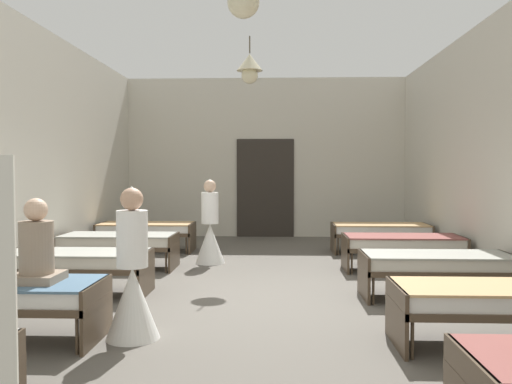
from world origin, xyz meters
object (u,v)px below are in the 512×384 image
Objects in this scene: bed_left_row_3 at (119,242)px; bed_left_row_4 at (146,230)px; bed_right_row_1 at (498,300)px; nurse_near_aisle at (210,233)px; bed_right_row_4 at (380,231)px; bed_left_row_2 at (76,262)px; nurse_mid_aisle at (133,285)px; bed_left_row_1 at (1,295)px; bed_right_row_3 at (403,244)px; bed_right_row_2 at (437,264)px; patient_seated_secondary at (37,251)px.

bed_left_row_4 is (0.00, 1.90, 0.00)m from bed_left_row_3.
nurse_near_aisle reaches higher than bed_right_row_1.
bed_right_row_4 is (4.68, 1.90, 0.00)m from bed_left_row_3.
bed_left_row_3 is 1.57m from nurse_near_aisle.
nurse_mid_aisle reaches higher than bed_left_row_2.
nurse_near_aisle is at bearing -26.52° from nurse_mid_aisle.
bed_right_row_3 is (4.68, 3.80, 0.00)m from bed_left_row_1.
bed_left_row_1 is at bearing 71.62° from nurse_mid_aisle.
bed_right_row_3 is at bearing 90.00° from bed_right_row_2.
bed_right_row_2 is (0.00, 1.90, 0.00)m from bed_right_row_1.
bed_right_row_2 is 1.00× the size of bed_left_row_4.
bed_right_row_2 and bed_left_row_3 have the same top height.
bed_left_row_1 and bed_right_row_1 have the same top height.
bed_left_row_3 is (-4.68, 1.90, 0.00)m from bed_right_row_2.
bed_left_row_3 is (0.00, 1.90, 0.00)m from bed_left_row_2.
patient_seated_secondary is at bearing -156.34° from bed_right_row_2.
bed_right_row_1 is 1.00× the size of bed_left_row_3.
bed_left_row_3 is 4.68m from bed_right_row_3.
bed_left_row_3 is (0.00, 3.80, 0.00)m from bed_left_row_1.
bed_left_row_1 is 1.00× the size of bed_right_row_2.
patient_seated_secondary reaches higher than bed_left_row_3.
bed_left_row_4 is at bearing -7.31° from nurse_near_aisle.
nurse_mid_aisle is (-3.44, -3.69, 0.09)m from bed_right_row_3.
bed_left_row_3 is at bearing -157.91° from bed_right_row_4.
nurse_mid_aisle reaches higher than bed_right_row_3.
bed_left_row_1 is 1.90m from bed_left_row_2.
nurse_near_aisle is (1.46, -1.33, 0.09)m from bed_left_row_4.
nurse_near_aisle is (-3.23, 0.57, 0.09)m from bed_right_row_3.
bed_left_row_2 is 3.80m from bed_left_row_4.
bed_left_row_3 is at bearing 140.94° from bed_right_row_1.
bed_right_row_1 is 5.70m from bed_right_row_4.
bed_left_row_1 is at bearing -90.00° from bed_left_row_4.
bed_left_row_1 is at bearing -157.91° from bed_right_row_2.
bed_left_row_3 is 1.28× the size of nurse_near_aisle.
bed_right_row_4 is at bearing -122.56° from nurse_near_aisle.
bed_right_row_2 is 2.38× the size of patient_seated_secondary.
nurse_near_aisle is 1.86× the size of patient_seated_secondary.
bed_left_row_2 is at bearing 94.53° from nurse_near_aisle.
patient_seated_secondary is (0.35, -3.80, 0.43)m from bed_left_row_3.
nurse_mid_aisle is at bearing 7.15° from patient_seated_secondary.
bed_right_row_1 is at bearing -39.06° from bed_left_row_3.
bed_left_row_4 is (-4.68, 3.80, 0.00)m from bed_right_row_2.
bed_left_row_2 and bed_right_row_3 have the same top height.
nurse_near_aisle is (-3.23, -1.33, 0.09)m from bed_right_row_4.
nurse_near_aisle is at bearing 71.57° from bed_left_row_1.
bed_right_row_1 is at bearing 161.47° from nurse_near_aisle.
bed_left_row_2 and bed_left_row_4 have the same top height.
nurse_mid_aisle is (1.24, -5.59, 0.09)m from bed_left_row_4.
nurse_mid_aisle reaches higher than bed_left_row_4.
bed_left_row_2 is 6.03m from bed_right_row_4.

